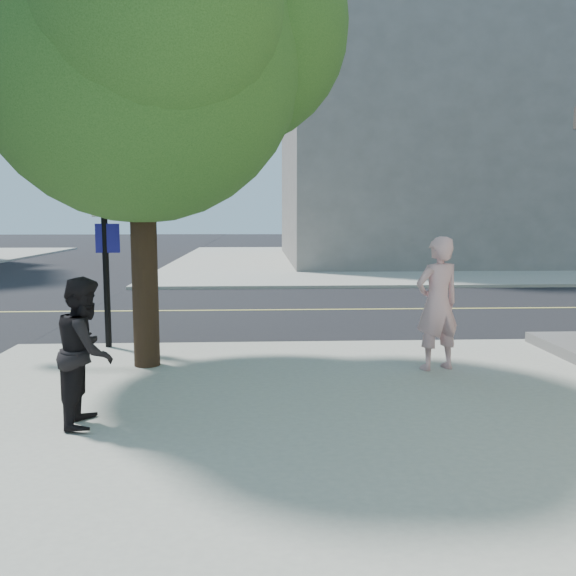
{
  "coord_description": "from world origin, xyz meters",
  "views": [
    {
      "loc": [
        3.42,
        -11.03,
        2.46
      ],
      "look_at": [
        3.89,
        -1.41,
        1.3
      ],
      "focal_mm": 37.48,
      "sensor_mm": 36.0,
      "label": 1
    }
  ],
  "objects": [
    {
      "name": "road_ew",
      "position": [
        0.0,
        4.5,
        0.01
      ],
      "size": [
        140.0,
        9.0,
        0.01
      ],
      "primitive_type": "cube",
      "color": "black",
      "rests_on": "ground"
    },
    {
      "name": "sidewalk_ne",
      "position": [
        13.5,
        21.5,
        0.06
      ],
      "size": [
        29.0,
        25.0,
        0.12
      ],
      "primitive_type": "cube",
      "color": "#A1A092",
      "rests_on": "ground"
    },
    {
      "name": "filler_ne",
      "position": [
        14.0,
        22.0,
        7.12
      ],
      "size": [
        18.0,
        16.0,
        14.0
      ],
      "primitive_type": "cube",
      "color": "slate",
      "rests_on": "sidewalk_ne"
    },
    {
      "name": "street_tree",
      "position": [
        1.79,
        -1.67,
        5.36
      ],
      "size": [
        6.11,
        5.56,
        8.12
      ],
      "rotation": [
        0.0,
        0.0,
        -0.07
      ],
      "color": "black",
      "rests_on": "sidewalk_se"
    },
    {
      "name": "pedestrian",
      "position": [
        1.48,
        -4.33,
        0.95
      ],
      "size": [
        0.69,
        0.86,
        1.67
      ],
      "primitive_type": "imported",
      "rotation": [
        0.0,
        0.0,
        1.65
      ],
      "color": "black",
      "rests_on": "sidewalk_se"
    },
    {
      "name": "man_on_phone",
      "position": [
        6.12,
        -2.14,
        1.14
      ],
      "size": [
        0.86,
        0.7,
        2.03
      ],
      "primitive_type": "imported",
      "rotation": [
        0.0,
        0.0,
        3.47
      ],
      "color": "#DB9FA0",
      "rests_on": "sidewalk_se"
    },
    {
      "name": "ground",
      "position": [
        0.0,
        0.0,
        0.0
      ],
      "size": [
        140.0,
        140.0,
        0.0
      ],
      "primitive_type": "plane",
      "color": "black",
      "rests_on": "ground"
    }
  ]
}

